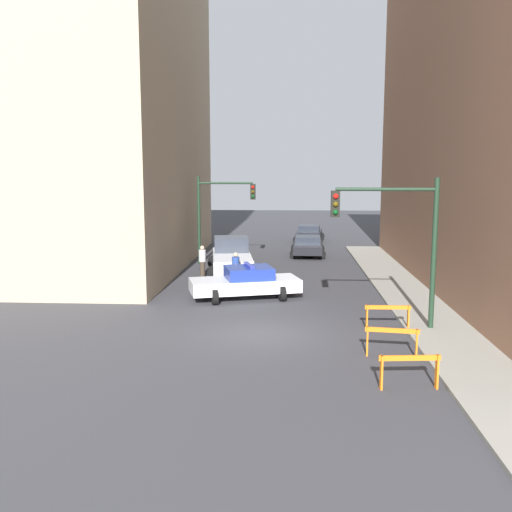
# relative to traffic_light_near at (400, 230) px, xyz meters

# --- Properties ---
(ground_plane) EXTENTS (120.00, 120.00, 0.00)m
(ground_plane) POSITION_rel_traffic_light_near_xyz_m (-4.73, -0.68, -3.53)
(ground_plane) COLOR #38383D
(sidewalk_right) EXTENTS (2.40, 44.00, 0.12)m
(sidewalk_right) POSITION_rel_traffic_light_near_xyz_m (1.47, -0.68, -3.47)
(sidewalk_right) COLOR gray
(sidewalk_right) RESTS_ON ground_plane
(building_corner_left) EXTENTS (14.00, 20.00, 22.45)m
(building_corner_left) POSITION_rel_traffic_light_near_xyz_m (-16.73, 13.32, 7.69)
(building_corner_left) COLOR tan
(building_corner_left) RESTS_ON ground_plane
(traffic_light_near) EXTENTS (3.64, 0.35, 5.20)m
(traffic_light_near) POSITION_rel_traffic_light_near_xyz_m (0.00, 0.00, 0.00)
(traffic_light_near) COLOR black
(traffic_light_near) RESTS_ON sidewalk_right
(traffic_light_far) EXTENTS (3.44, 0.35, 5.20)m
(traffic_light_far) POSITION_rel_traffic_light_near_xyz_m (-8.03, 13.68, -0.13)
(traffic_light_far) COLOR black
(traffic_light_far) RESTS_ON ground_plane
(police_car) EXTENTS (5.03, 3.15, 1.52)m
(police_car) POSITION_rel_traffic_light_near_xyz_m (-5.67, 4.65, -2.81)
(police_car) COLOR white
(police_car) RESTS_ON ground_plane
(white_truck) EXTENTS (3.11, 5.62, 1.90)m
(white_truck) POSITION_rel_traffic_light_near_xyz_m (-6.89, 10.68, -2.62)
(white_truck) COLOR silver
(white_truck) RESTS_ON ground_plane
(parked_car_near) EXTENTS (2.37, 4.36, 1.31)m
(parked_car_near) POSITION_rel_traffic_light_near_xyz_m (-2.58, 17.28, -2.86)
(parked_car_near) COLOR black
(parked_car_near) RESTS_ON ground_plane
(parked_car_mid) EXTENTS (2.56, 4.46, 1.31)m
(parked_car_mid) POSITION_rel_traffic_light_near_xyz_m (-2.24, 24.58, -2.86)
(parked_car_mid) COLOR black
(parked_car_mid) RESTS_ON ground_plane
(pedestrian_crossing) EXTENTS (0.47, 0.47, 1.66)m
(pedestrian_crossing) POSITION_rel_traffic_light_near_xyz_m (-6.35, 7.21, -2.67)
(pedestrian_crossing) COLOR #382D23
(pedestrian_crossing) RESTS_ON ground_plane
(pedestrian_corner) EXTENTS (0.50, 0.50, 1.66)m
(pedestrian_corner) POSITION_rel_traffic_light_near_xyz_m (-8.32, 9.56, -2.67)
(pedestrian_corner) COLOR #382D23
(pedestrian_corner) RESTS_ON ground_plane
(barrier_front) EXTENTS (1.60, 0.30, 0.90)m
(barrier_front) POSITION_rel_traffic_light_near_xyz_m (-0.69, -5.47, -2.91)
(barrier_front) COLOR orange
(barrier_front) RESTS_ON ground_plane
(barrier_mid) EXTENTS (1.59, 0.36, 0.90)m
(barrier_mid) POSITION_rel_traffic_light_near_xyz_m (-0.69, -2.94, -2.91)
(barrier_mid) COLOR orange
(barrier_mid) RESTS_ON ground_plane
(barrier_back) EXTENTS (1.60, 0.20, 0.90)m
(barrier_back) POSITION_rel_traffic_light_near_xyz_m (-0.33, -0.04, -2.91)
(barrier_back) COLOR orange
(barrier_back) RESTS_ON ground_plane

